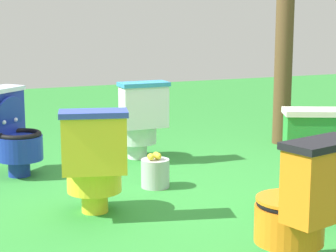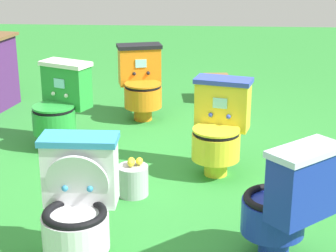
{
  "view_description": "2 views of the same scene",
  "coord_description": "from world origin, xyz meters",
  "px_view_note": "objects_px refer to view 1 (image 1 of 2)",
  "views": [
    {
      "loc": [
        3.8,
        -1.86,
        1.36
      ],
      "look_at": [
        -0.54,
        -0.05,
        0.47
      ],
      "focal_mm": 66.42,
      "sensor_mm": 36.0,
      "label": 1
    },
    {
      "loc": [
        -4.25,
        -0.64,
        1.82
      ],
      "look_at": [
        -0.57,
        -0.42,
        0.54
      ],
      "focal_mm": 61.45,
      "sensor_mm": 36.0,
      "label": 2
    }
  ],
  "objects_px": {
    "toilet_yellow": "(94,161)",
    "toilet_orange": "(303,204)",
    "toilet_green": "(312,159)",
    "wooden_post": "(284,46)",
    "toilet_white": "(140,120)",
    "lemon_bucket": "(155,172)",
    "toilet_blue": "(11,131)"
  },
  "relations": [
    {
      "from": "toilet_green",
      "to": "wooden_post",
      "type": "relative_size",
      "value": 0.36
    },
    {
      "from": "toilet_blue",
      "to": "toilet_yellow",
      "type": "distance_m",
      "value": 1.31
    },
    {
      "from": "toilet_white",
      "to": "wooden_post",
      "type": "relative_size",
      "value": 0.36
    },
    {
      "from": "toilet_green",
      "to": "toilet_yellow",
      "type": "relative_size",
      "value": 1.0
    },
    {
      "from": "toilet_green",
      "to": "toilet_orange",
      "type": "xyz_separation_m",
      "value": [
        0.8,
        -0.63,
        0.0
      ]
    },
    {
      "from": "toilet_orange",
      "to": "wooden_post",
      "type": "height_order",
      "value": "wooden_post"
    },
    {
      "from": "toilet_yellow",
      "to": "toilet_white",
      "type": "distance_m",
      "value": 1.57
    },
    {
      "from": "toilet_green",
      "to": "lemon_bucket",
      "type": "xyz_separation_m",
      "value": [
        -0.97,
        -0.75,
        -0.25
      ]
    },
    {
      "from": "toilet_green",
      "to": "lemon_bucket",
      "type": "relative_size",
      "value": 2.63
    },
    {
      "from": "toilet_green",
      "to": "toilet_white",
      "type": "distance_m",
      "value": 1.93
    },
    {
      "from": "toilet_green",
      "to": "toilet_white",
      "type": "xyz_separation_m",
      "value": [
        -1.85,
        -0.55,
        0.0
      ]
    },
    {
      "from": "toilet_green",
      "to": "lemon_bucket",
      "type": "distance_m",
      "value": 1.25
    },
    {
      "from": "toilet_white",
      "to": "toilet_yellow",
      "type": "bearing_deg",
      "value": -121.54
    },
    {
      "from": "toilet_yellow",
      "to": "toilet_orange",
      "type": "height_order",
      "value": "same"
    },
    {
      "from": "toilet_orange",
      "to": "toilet_yellow",
      "type": "bearing_deg",
      "value": 104.55
    },
    {
      "from": "wooden_post",
      "to": "toilet_yellow",
      "type": "bearing_deg",
      "value": -58.57
    },
    {
      "from": "toilet_orange",
      "to": "toilet_white",
      "type": "height_order",
      "value": "same"
    },
    {
      "from": "toilet_green",
      "to": "toilet_blue",
      "type": "xyz_separation_m",
      "value": [
        -1.77,
        -1.71,
        0.0
      ]
    },
    {
      "from": "toilet_orange",
      "to": "toilet_white",
      "type": "relative_size",
      "value": 1.0
    },
    {
      "from": "toilet_green",
      "to": "wooden_post",
      "type": "distance_m",
      "value": 2.31
    },
    {
      "from": "toilet_blue",
      "to": "toilet_yellow",
      "type": "xyz_separation_m",
      "value": [
        1.26,
        0.35,
        -0.0
      ]
    },
    {
      "from": "toilet_blue",
      "to": "lemon_bucket",
      "type": "distance_m",
      "value": 1.28
    },
    {
      "from": "toilet_yellow",
      "to": "wooden_post",
      "type": "relative_size",
      "value": 0.36
    },
    {
      "from": "toilet_yellow",
      "to": "wooden_post",
      "type": "distance_m",
      "value": 2.88
    },
    {
      "from": "toilet_blue",
      "to": "wooden_post",
      "type": "relative_size",
      "value": 0.36
    },
    {
      "from": "toilet_green",
      "to": "wooden_post",
      "type": "height_order",
      "value": "wooden_post"
    },
    {
      "from": "toilet_orange",
      "to": "toilet_green",
      "type": "bearing_deg",
      "value": 37.02
    },
    {
      "from": "toilet_green",
      "to": "toilet_white",
      "type": "height_order",
      "value": "same"
    },
    {
      "from": "toilet_blue",
      "to": "toilet_yellow",
      "type": "relative_size",
      "value": 1.0
    },
    {
      "from": "toilet_blue",
      "to": "toilet_white",
      "type": "bearing_deg",
      "value": 143.19
    },
    {
      "from": "toilet_orange",
      "to": "toilet_white",
      "type": "xyz_separation_m",
      "value": [
        -2.65,
        0.07,
        0.0
      ]
    },
    {
      "from": "toilet_yellow",
      "to": "toilet_green",
      "type": "bearing_deg",
      "value": -5.67
    }
  ]
}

